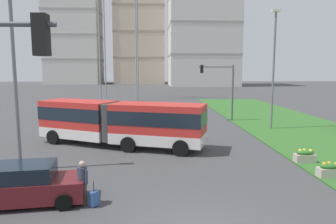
% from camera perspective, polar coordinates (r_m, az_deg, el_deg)
% --- Properties ---
extents(articulated_bus, '(11.79, 6.82, 3.00)m').
position_cam_1_polar(articulated_bus, '(21.71, -8.78, -1.81)').
color(articulated_bus, red).
rests_on(articulated_bus, ground).
extents(car_maroon_sedan, '(4.59, 2.46, 1.58)m').
position_cam_1_polar(car_maroon_sedan, '(13.74, -24.33, -11.91)').
color(car_maroon_sedan, maroon).
rests_on(car_maroon_sedan, ground).
extents(car_white_van, '(4.53, 2.30, 1.58)m').
position_cam_1_polar(car_white_van, '(28.14, -11.89, -1.58)').
color(car_white_van, silver).
rests_on(car_white_van, ground).
extents(pedestrian_crossing, '(0.47, 0.40, 1.74)m').
position_cam_1_polar(pedestrian_crossing, '(12.84, -15.17, -11.68)').
color(pedestrian_crossing, '#4C4238').
rests_on(pedestrian_crossing, ground).
extents(rolling_suitcase, '(0.41, 0.43, 0.97)m').
position_cam_1_polar(rolling_suitcase, '(12.81, -13.22, -14.95)').
color(rolling_suitcase, '#335693').
rests_on(rolling_suitcase, ground).
extents(flower_planter_1, '(1.10, 0.56, 0.74)m').
position_cam_1_polar(flower_planter_1, '(17.22, 27.17, -9.29)').
color(flower_planter_1, '#B7AD9E').
rests_on(flower_planter_1, grass_median).
extents(flower_planter_2, '(1.10, 0.56, 0.74)m').
position_cam_1_polar(flower_planter_2, '(19.32, 23.48, -7.28)').
color(flower_planter_2, '#B7AD9E').
rests_on(flower_planter_2, grass_median).
extents(traffic_light_far_right, '(3.54, 0.28, 5.66)m').
position_cam_1_polar(traffic_light_far_right, '(32.15, 9.62, 5.26)').
color(traffic_light_far_right, '#474C51').
rests_on(traffic_light_far_right, ground).
extents(streetlight_left, '(0.70, 0.28, 9.19)m').
position_cam_1_polar(streetlight_left, '(17.70, -25.98, 6.38)').
color(streetlight_left, slate).
rests_on(streetlight_left, ground).
extents(streetlight_median, '(0.70, 0.28, 10.19)m').
position_cam_1_polar(streetlight_median, '(28.70, 18.54, 7.98)').
color(streetlight_median, slate).
rests_on(streetlight_median, ground).
extents(apartment_tower_west, '(18.98, 15.52, 50.43)m').
position_cam_1_polar(apartment_tower_west, '(123.70, -16.78, 16.68)').
color(apartment_tower_west, silver).
rests_on(apartment_tower_west, ground).
extents(apartment_tower_westcentre, '(18.16, 15.41, 45.08)m').
position_cam_1_polar(apartment_tower_westcentre, '(121.15, -5.20, 15.89)').
color(apartment_tower_westcentre, '#C6B299').
rests_on(apartment_tower_westcentre, ground).
extents(apartment_tower_centre, '(21.65, 19.38, 37.73)m').
position_cam_1_polar(apartment_tower_centre, '(106.07, 6.24, 15.05)').
color(apartment_tower_centre, silver).
rests_on(apartment_tower_centre, ground).
extents(transmission_pylon, '(9.00, 6.24, 30.61)m').
position_cam_1_polar(transmission_pylon, '(57.68, -8.90, 19.12)').
color(transmission_pylon, gray).
rests_on(transmission_pylon, ground).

